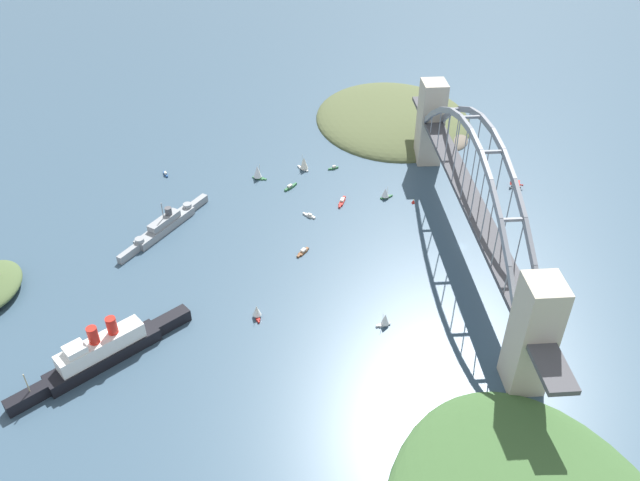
{
  "coord_description": "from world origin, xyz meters",
  "views": [
    {
      "loc": [
        -272.72,
        98.45,
        209.51
      ],
      "look_at": [
        0.0,
        78.96,
        8.0
      ],
      "focal_mm": 35.49,
      "sensor_mm": 36.0,
      "label": 1
    }
  ],
  "objects_px": {
    "small_boat_0": "(258,172)",
    "small_boat_9": "(334,168)",
    "channel_marker_buoy": "(413,201)",
    "small_boat_5": "(304,163)",
    "small_boat_7": "(309,216)",
    "small_boat_1": "(166,174)",
    "small_boat_8": "(342,201)",
    "seaplane_taxiing_near_bridge": "(517,185)",
    "harbor_arch_bridge": "(470,200)",
    "ocean_liner": "(103,351)",
    "small_boat_3": "(385,193)",
    "naval_cruiser": "(166,225)",
    "small_boat_10": "(290,187)",
    "small_boat_6": "(385,320)",
    "small_boat_2": "(303,252)",
    "small_boat_4": "(257,311)"
  },
  "relations": [
    {
      "from": "small_boat_7",
      "to": "small_boat_8",
      "type": "relative_size",
      "value": 0.6
    },
    {
      "from": "naval_cruiser",
      "to": "small_boat_1",
      "type": "bearing_deg",
      "value": 7.47
    },
    {
      "from": "small_boat_8",
      "to": "small_boat_6",
      "type": "bearing_deg",
      "value": -174.96
    },
    {
      "from": "small_boat_3",
      "to": "small_boat_7",
      "type": "distance_m",
      "value": 50.74
    },
    {
      "from": "small_boat_1",
      "to": "small_boat_8",
      "type": "bearing_deg",
      "value": -110.21
    },
    {
      "from": "small_boat_5",
      "to": "small_boat_9",
      "type": "relative_size",
      "value": 1.49
    },
    {
      "from": "small_boat_3",
      "to": "small_boat_0",
      "type": "bearing_deg",
      "value": 69.64
    },
    {
      "from": "small_boat_5",
      "to": "channel_marker_buoy",
      "type": "bearing_deg",
      "value": -124.96
    },
    {
      "from": "small_boat_4",
      "to": "small_boat_8",
      "type": "xyz_separation_m",
      "value": [
        97.38,
        -50.65,
        -2.77
      ]
    },
    {
      "from": "small_boat_10",
      "to": "channel_marker_buoy",
      "type": "xyz_separation_m",
      "value": [
        -22.68,
        -73.83,
        0.21
      ]
    },
    {
      "from": "small_boat_1",
      "to": "small_boat_6",
      "type": "distance_m",
      "value": 191.44
    },
    {
      "from": "small_boat_5",
      "to": "small_boat_10",
      "type": "xyz_separation_m",
      "value": [
        -22.17,
        9.67,
        -3.99
      ]
    },
    {
      "from": "small_boat_4",
      "to": "small_boat_5",
      "type": "xyz_separation_m",
      "value": [
        138.71,
        -29.56,
        1.26
      ]
    },
    {
      "from": "small_boat_1",
      "to": "small_boat_5",
      "type": "bearing_deg",
      "value": -89.77
    },
    {
      "from": "small_boat_9",
      "to": "channel_marker_buoy",
      "type": "relative_size",
      "value": 2.56
    },
    {
      "from": "small_boat_2",
      "to": "ocean_liner",
      "type": "bearing_deg",
      "value": 128.55
    },
    {
      "from": "small_boat_9",
      "to": "channel_marker_buoy",
      "type": "bearing_deg",
      "value": -134.95
    },
    {
      "from": "seaplane_taxiing_near_bridge",
      "to": "small_boat_6",
      "type": "relative_size",
      "value": 1.16
    },
    {
      "from": "small_boat_2",
      "to": "small_boat_9",
      "type": "height_order",
      "value": "small_boat_9"
    },
    {
      "from": "small_boat_1",
      "to": "small_boat_7",
      "type": "relative_size",
      "value": 1.01
    },
    {
      "from": "channel_marker_buoy",
      "to": "small_boat_9",
      "type": "bearing_deg",
      "value": 45.05
    },
    {
      "from": "small_boat_8",
      "to": "harbor_arch_bridge",
      "type": "bearing_deg",
      "value": -128.12
    },
    {
      "from": "small_boat_0",
      "to": "small_boat_9",
      "type": "relative_size",
      "value": 1.52
    },
    {
      "from": "ocean_liner",
      "to": "small_boat_2",
      "type": "height_order",
      "value": "ocean_liner"
    },
    {
      "from": "small_boat_1",
      "to": "small_boat_8",
      "type": "xyz_separation_m",
      "value": [
        -40.98,
        -111.29,
        0.01
      ]
    },
    {
      "from": "harbor_arch_bridge",
      "to": "small_boat_7",
      "type": "relative_size",
      "value": 34.69
    },
    {
      "from": "small_boat_3",
      "to": "small_boat_7",
      "type": "bearing_deg",
      "value": 109.57
    },
    {
      "from": "seaplane_taxiing_near_bridge",
      "to": "small_boat_10",
      "type": "distance_m",
      "value": 142.36
    },
    {
      "from": "seaplane_taxiing_near_bridge",
      "to": "small_boat_9",
      "type": "distance_m",
      "value": 117.26
    },
    {
      "from": "naval_cruiser",
      "to": "small_boat_5",
      "type": "distance_m",
      "value": 103.08
    },
    {
      "from": "small_boat_5",
      "to": "seaplane_taxiing_near_bridge",
      "type": "bearing_deg",
      "value": -103.67
    },
    {
      "from": "small_boat_7",
      "to": "small_boat_9",
      "type": "relative_size",
      "value": 1.06
    },
    {
      "from": "seaplane_taxiing_near_bridge",
      "to": "small_boat_5",
      "type": "xyz_separation_m",
      "value": [
        32.18,
        132.34,
        3.07
      ]
    },
    {
      "from": "ocean_liner",
      "to": "small_boat_9",
      "type": "bearing_deg",
      "value": -35.51
    },
    {
      "from": "small_boat_0",
      "to": "small_boat_9",
      "type": "distance_m",
      "value": 50.65
    },
    {
      "from": "small_boat_10",
      "to": "small_boat_4",
      "type": "bearing_deg",
      "value": 170.31
    },
    {
      "from": "ocean_liner",
      "to": "seaplane_taxiing_near_bridge",
      "type": "height_order",
      "value": "ocean_liner"
    },
    {
      "from": "small_boat_5",
      "to": "channel_marker_buoy",
      "type": "relative_size",
      "value": 3.82
    },
    {
      "from": "small_boat_7",
      "to": "small_boat_8",
      "type": "distance_m",
      "value": 24.86
    },
    {
      "from": "small_boat_2",
      "to": "small_boat_4",
      "type": "xyz_separation_m",
      "value": [
        -48.78,
        24.43,
        2.84
      ]
    },
    {
      "from": "small_boat_9",
      "to": "small_boat_5",
      "type": "bearing_deg",
      "value": 89.19
    },
    {
      "from": "small_boat_5",
      "to": "small_boat_10",
      "type": "relative_size",
      "value": 1.17
    },
    {
      "from": "harbor_arch_bridge",
      "to": "small_boat_0",
      "type": "distance_m",
      "value": 141.54
    },
    {
      "from": "seaplane_taxiing_near_bridge",
      "to": "channel_marker_buoy",
      "type": "xyz_separation_m",
      "value": [
        -12.68,
        68.18,
        -0.71
      ]
    },
    {
      "from": "small_boat_0",
      "to": "small_boat_6",
      "type": "xyz_separation_m",
      "value": [
        -139.85,
        -60.78,
        -1.2
      ]
    },
    {
      "from": "ocean_liner",
      "to": "small_boat_5",
      "type": "height_order",
      "value": "ocean_liner"
    },
    {
      "from": "small_boat_2",
      "to": "small_boat_3",
      "type": "relative_size",
      "value": 1.07
    },
    {
      "from": "naval_cruiser",
      "to": "harbor_arch_bridge",
      "type": "bearing_deg",
      "value": -99.51
    },
    {
      "from": "small_boat_5",
      "to": "small_boat_7",
      "type": "relative_size",
      "value": 1.4
    },
    {
      "from": "channel_marker_buoy",
      "to": "small_boat_0",
      "type": "bearing_deg",
      "value": 69.2
    }
  ]
}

